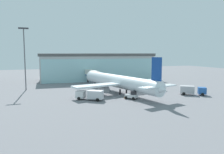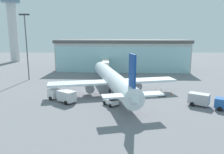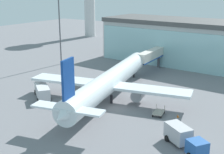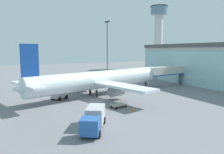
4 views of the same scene
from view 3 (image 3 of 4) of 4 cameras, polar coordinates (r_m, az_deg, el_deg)
ground at (r=56.22m, az=0.80°, el=-5.77°), size 240.00×240.00×0.00m
terminal_building at (r=89.93m, az=14.81°, el=6.11°), size 53.32×18.91×12.24m
jet_bridge at (r=80.55m, az=7.26°, el=3.96°), size 2.94×13.36×5.53m
apron_light_mast at (r=87.48m, az=-9.60°, el=10.14°), size 3.20×0.40×20.74m
airplane at (r=59.88m, az=-0.41°, el=-0.79°), size 31.51×39.87×11.38m
catering_truck at (r=62.18m, az=-12.63°, el=-2.55°), size 7.15×6.16×2.65m
fuel_truck at (r=43.82m, az=13.01°, el=-10.74°), size 7.29×5.88×2.65m
baggage_cart at (r=53.81m, az=8.53°, el=-6.41°), size 2.12×3.06×1.50m
pushback_tug at (r=53.59m, az=-6.45°, el=-5.88°), size 3.50×3.72×2.30m
safety_cone_nose at (r=55.78m, az=-6.63°, el=-5.75°), size 0.36×0.36×0.55m
safety_cone_wingtip at (r=53.59m, az=11.95°, el=-6.95°), size 0.36×0.36×0.55m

